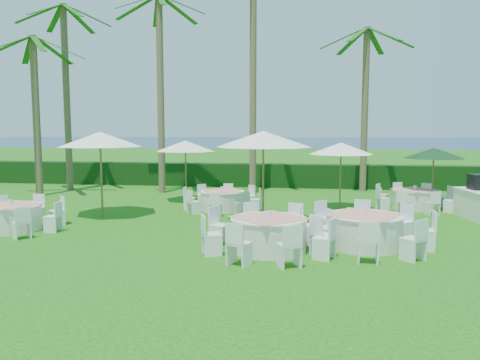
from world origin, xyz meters
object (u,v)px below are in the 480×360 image
(banquet_table_f, at_px, (415,199))
(umbrella_b, at_px, (263,139))
(umbrella_green, at_px, (434,153))
(umbrella_c, at_px, (185,146))
(umbrella_d, at_px, (341,149))
(umbrella_a, at_px, (100,139))
(banquet_table_b, at_px, (269,233))
(banquet_table_c, at_px, (365,230))
(banquet_table_e, at_px, (222,200))
(banquet_table_a, at_px, (11,217))

(banquet_table_f, xyz_separation_m, umbrella_b, (-5.45, -3.58, 2.32))
(umbrella_green, bearing_deg, umbrella_b, -148.76)
(umbrella_b, bearing_deg, umbrella_c, 131.81)
(banquet_table_f, xyz_separation_m, umbrella_c, (-9.07, 0.47, 1.94))
(umbrella_d, bearing_deg, umbrella_a, -162.68)
(banquet_table_b, bearing_deg, umbrella_d, 71.40)
(banquet_table_c, height_order, umbrella_b, umbrella_b)
(banquet_table_b, height_order, banquet_table_c, banquet_table_c)
(umbrella_c, bearing_deg, banquet_table_e, -44.09)
(umbrella_green, bearing_deg, umbrella_d, -168.56)
(banquet_table_a, height_order, banquet_table_f, banquet_table_a)
(umbrella_c, relative_size, umbrella_green, 1.10)
(umbrella_b, bearing_deg, banquet_table_b, -82.03)
(banquet_table_a, height_order, umbrella_b, umbrella_b)
(umbrella_d, height_order, umbrella_green, umbrella_d)
(banquet_table_b, xyz_separation_m, umbrella_d, (2.14, 6.37, 1.86))
(umbrella_b, bearing_deg, umbrella_d, 48.83)
(umbrella_a, bearing_deg, umbrella_b, -4.19)
(banquet_table_e, xyz_separation_m, banquet_table_f, (7.20, 1.35, 0.00))
(banquet_table_b, height_order, banquet_table_e, banquet_table_b)
(banquet_table_b, height_order, umbrella_d, umbrella_d)
(banquet_table_a, height_order, banquet_table_e, banquet_table_a)
(umbrella_c, bearing_deg, banquet_table_c, -45.84)
(banquet_table_b, xyz_separation_m, umbrella_green, (5.62, 7.08, 1.68))
(umbrella_b, bearing_deg, banquet_table_f, 33.33)
(umbrella_b, relative_size, umbrella_green, 1.30)
(umbrella_a, bearing_deg, umbrella_c, 60.82)
(banquet_table_e, relative_size, banquet_table_f, 0.99)
(banquet_table_e, bearing_deg, umbrella_a, -154.97)
(banquet_table_e, relative_size, umbrella_green, 1.24)
(banquet_table_a, bearing_deg, umbrella_b, 16.17)
(banquet_table_a, distance_m, banquet_table_c, 10.25)
(umbrella_green, bearing_deg, banquet_table_c, -116.85)
(banquet_table_f, height_order, umbrella_b, umbrella_b)
(umbrella_a, xyz_separation_m, umbrella_b, (5.65, -0.41, 0.03))
(umbrella_b, height_order, umbrella_c, umbrella_b)
(umbrella_c, bearing_deg, banquet_table_b, -61.14)
(banquet_table_c, distance_m, umbrella_b, 4.52)
(banquet_table_e, relative_size, umbrella_a, 0.99)
(banquet_table_e, distance_m, umbrella_c, 3.25)
(umbrella_b, bearing_deg, umbrella_green, 31.24)
(umbrella_c, bearing_deg, umbrella_b, -48.19)
(banquet_table_f, distance_m, umbrella_b, 6.92)
(banquet_table_b, relative_size, banquet_table_c, 0.96)
(banquet_table_e, distance_m, banquet_table_f, 7.32)
(banquet_table_c, xyz_separation_m, umbrella_d, (-0.27, 5.64, 1.85))
(umbrella_b, bearing_deg, banquet_table_a, -163.83)
(banquet_table_b, xyz_separation_m, umbrella_a, (-6.12, 3.80, 2.23))
(umbrella_a, distance_m, umbrella_d, 8.67)
(banquet_table_c, bearing_deg, banquet_table_e, 133.48)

